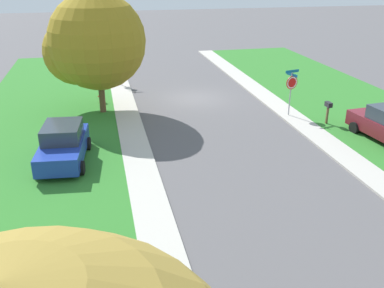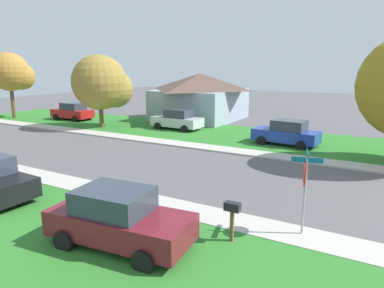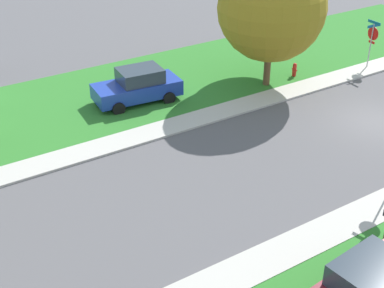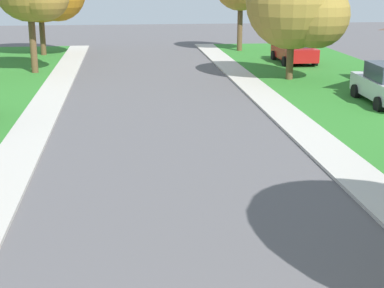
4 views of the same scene
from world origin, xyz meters
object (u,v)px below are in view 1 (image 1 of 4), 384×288
(stop_sign_far_corner, at_px, (291,85))
(fire_hydrant, at_px, (101,96))
(tree_corner_large, at_px, (92,44))
(stop_sign_near_corner, at_px, (115,59))
(car_blue_driveway_right, at_px, (63,144))
(mailbox, at_px, (328,107))

(stop_sign_far_corner, bearing_deg, fire_hydrant, -25.60)
(tree_corner_large, xyz_separation_m, fire_hydrant, (-0.25, -1.83, -3.63))
(stop_sign_near_corner, bearing_deg, stop_sign_far_corner, 134.43)
(stop_sign_near_corner, distance_m, tree_corner_large, 6.87)
(stop_sign_near_corner, distance_m, stop_sign_far_corner, 13.47)
(stop_sign_far_corner, distance_m, tree_corner_large, 11.62)
(car_blue_driveway_right, relative_size, fire_hydrant, 5.37)
(stop_sign_near_corner, relative_size, fire_hydrant, 3.34)
(car_blue_driveway_right, height_order, mailbox, car_blue_driveway_right)
(car_blue_driveway_right, relative_size, mailbox, 3.40)
(stop_sign_near_corner, height_order, mailbox, stop_sign_near_corner)
(mailbox, bearing_deg, tree_corner_large, -22.05)
(stop_sign_far_corner, relative_size, mailbox, 2.11)
(fire_hydrant, relative_size, mailbox, 0.63)
(stop_sign_far_corner, height_order, fire_hydrant, stop_sign_far_corner)
(tree_corner_large, bearing_deg, car_blue_driveway_right, 77.24)
(stop_sign_far_corner, xyz_separation_m, mailbox, (-1.47, 1.73, -0.88))
(stop_sign_far_corner, height_order, mailbox, stop_sign_far_corner)
(stop_sign_near_corner, height_order, tree_corner_large, tree_corner_large)
(car_blue_driveway_right, height_order, fire_hydrant, car_blue_driveway_right)
(fire_hydrant, height_order, mailbox, mailbox)
(car_blue_driveway_right, xyz_separation_m, tree_corner_large, (-1.57, -6.94, 3.20))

